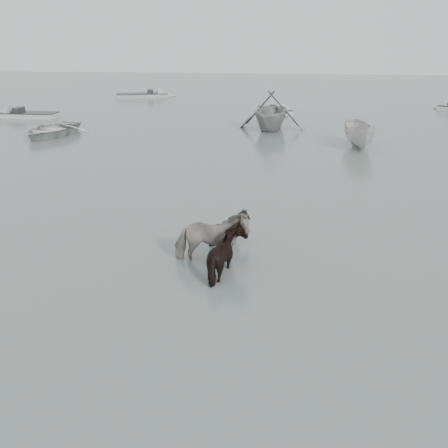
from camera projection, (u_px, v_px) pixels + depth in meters
The scene contains 10 objects.
ground at pixel (242, 257), 16.59m from camera, with size 140.00×140.00×0.00m, color #4C5A55.
pony_pinto at pixel (212, 232), 16.00m from camera, with size 0.97×2.13×1.80m, color black.
pony_dark at pixel (229, 246), 15.16m from camera, with size 1.62×1.39×1.63m, color black.
pony_black at pixel (230, 221), 17.57m from camera, with size 1.08×1.22×1.34m, color black.
rowboat_lead at pixel (50, 128), 34.88m from camera, with size 3.52×4.92×1.02m, color beige.
rowboat_trail at pixel (272, 109), 36.78m from camera, with size 4.45×5.15×2.72m, color gray.
boat_small at pixel (360, 133), 31.46m from camera, with size 1.54×4.09×1.58m, color beige.
skiff_outer at pixel (28, 113), 42.05m from camera, with size 5.98×1.60×0.75m, color #B1B1AC, non-canonical shape.
skiff_mid at pixel (275, 108), 44.17m from camera, with size 4.54×1.60×0.75m, color #AFB2B0, non-canonical shape.
skiff_far at pixel (142, 93), 54.18m from camera, with size 6.75×1.60×0.75m, color #999C99, non-canonical shape.
Camera 1 is at (1.23, -15.29, 6.40)m, focal length 45.00 mm.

